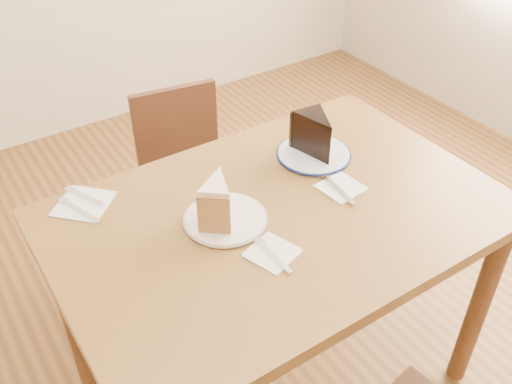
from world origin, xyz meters
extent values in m
plane|color=#442812|center=(0.00, 0.00, 0.00)|extent=(4.00, 4.00, 0.00)
cube|color=#4C3014|center=(0.00, 0.00, 0.73)|extent=(1.20, 0.80, 0.04)
cylinder|color=#361C10|center=(0.54, -0.34, 0.35)|extent=(0.06, 0.06, 0.71)
cylinder|color=#361C10|center=(-0.54, 0.34, 0.35)|extent=(0.06, 0.06, 0.71)
cylinder|color=#361C10|center=(0.54, 0.34, 0.35)|extent=(0.06, 0.06, 0.71)
cube|color=black|center=(0.04, 0.59, 0.41)|extent=(0.43, 0.43, 0.04)
cylinder|color=black|center=(0.22, 0.72, 0.19)|extent=(0.03, 0.03, 0.39)
cylinder|color=black|center=(-0.10, 0.77, 0.19)|extent=(0.03, 0.03, 0.39)
cylinder|color=black|center=(0.17, 0.41, 0.19)|extent=(0.03, 0.03, 0.39)
cylinder|color=black|center=(-0.15, 0.45, 0.19)|extent=(0.03, 0.03, 0.39)
cube|color=black|center=(0.07, 0.76, 0.60)|extent=(0.32, 0.08, 0.34)
cylinder|color=white|center=(-0.14, 0.04, 0.76)|extent=(0.21, 0.21, 0.01)
cylinder|color=white|center=(0.24, 0.16, 0.76)|extent=(0.22, 0.22, 0.01)
cube|color=white|center=(-0.11, -0.12, 0.75)|extent=(0.14, 0.14, 0.00)
cube|color=white|center=(0.20, -0.01, 0.75)|extent=(0.12, 0.12, 0.00)
cube|color=white|center=(-0.43, 0.32, 0.75)|extent=(0.20, 0.20, 0.00)
cube|color=silver|center=(-0.11, -0.14, 0.76)|extent=(0.01, 0.14, 0.00)
cube|color=white|center=(0.19, -0.01, 0.76)|extent=(0.03, 0.17, 0.00)
cube|color=silver|center=(-0.42, 0.34, 0.76)|extent=(0.07, 0.13, 0.00)
cube|color=silver|center=(-0.45, 0.29, 0.76)|extent=(0.07, 0.16, 0.00)
camera|label=1|loc=(-0.70, -0.95, 1.73)|focal=40.00mm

